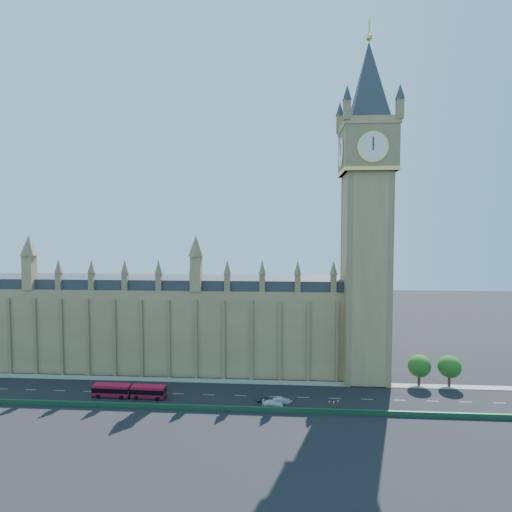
# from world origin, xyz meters

# --- Properties ---
(ground) EXTENTS (400.00, 400.00, 0.00)m
(ground) POSITION_xyz_m (0.00, 0.00, 0.00)
(ground) COLOR black
(ground) RESTS_ON ground
(palace_westminster) EXTENTS (120.00, 20.00, 28.00)m
(palace_westminster) POSITION_xyz_m (-25.00, 22.00, 13.86)
(palace_westminster) COLOR olive
(palace_westminster) RESTS_ON ground
(elizabeth_tower) EXTENTS (20.59, 20.59, 105.00)m
(elizabeth_tower) POSITION_xyz_m (38.00, 13.99, 54.56)
(elizabeth_tower) COLOR olive
(elizabeth_tower) RESTS_ON ground
(bridge_parapet) EXTENTS (160.00, 0.60, 1.20)m
(bridge_parapet) POSITION_xyz_m (0.00, -9.00, 0.60)
(bridge_parapet) COLOR #1E4C2D
(bridge_parapet) RESTS_ON ground
(kerb_north) EXTENTS (160.00, 3.00, 0.16)m
(kerb_north) POSITION_xyz_m (0.00, 9.50, 0.08)
(kerb_north) COLOR gray
(kerb_north) RESTS_ON ground
(tree_east_near) EXTENTS (6.00, 6.00, 8.50)m
(tree_east_near) POSITION_xyz_m (52.22, 10.08, 5.64)
(tree_east_near) COLOR #382619
(tree_east_near) RESTS_ON ground
(tree_east_far) EXTENTS (6.00, 6.00, 8.50)m
(tree_east_far) POSITION_xyz_m (60.22, 10.08, 5.64)
(tree_east_far) COLOR #382619
(tree_east_far) RESTS_ON ground
(red_bus) EXTENTS (18.74, 3.44, 3.17)m
(red_bus) POSITION_xyz_m (-23.88, -3.11, 1.67)
(red_bus) COLOR red
(red_bus) RESTS_ON ground
(car_grey) EXTENTS (4.43, 1.87, 1.49)m
(car_grey) POSITION_xyz_m (10.77, -3.19, 0.75)
(car_grey) COLOR #43474C
(car_grey) RESTS_ON ground
(car_silver) EXTENTS (4.36, 1.62, 1.42)m
(car_silver) POSITION_xyz_m (14.63, -3.87, 0.71)
(car_silver) COLOR #A5A8AD
(car_silver) RESTS_ON ground
(car_white) EXTENTS (5.22, 2.52, 1.47)m
(car_white) POSITION_xyz_m (12.57, -5.96, 0.73)
(car_white) COLOR silver
(car_white) RESTS_ON ground
(cone_a) EXTENTS (0.55, 0.55, 0.72)m
(cone_a) POSITION_xyz_m (26.32, -3.18, 0.36)
(cone_a) COLOR black
(cone_a) RESTS_ON ground
(cone_b) EXTENTS (0.57, 0.57, 0.70)m
(cone_b) POSITION_xyz_m (28.52, -2.63, 0.34)
(cone_b) COLOR black
(cone_b) RESTS_ON ground
(cone_c) EXTENTS (0.57, 0.57, 0.69)m
(cone_c) POSITION_xyz_m (27.41, -3.14, 0.34)
(cone_c) COLOR black
(cone_c) RESTS_ON ground
(cone_d) EXTENTS (0.56, 0.56, 0.70)m
(cone_d) POSITION_xyz_m (17.04, -3.39, 0.34)
(cone_d) COLOR black
(cone_d) RESTS_ON ground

